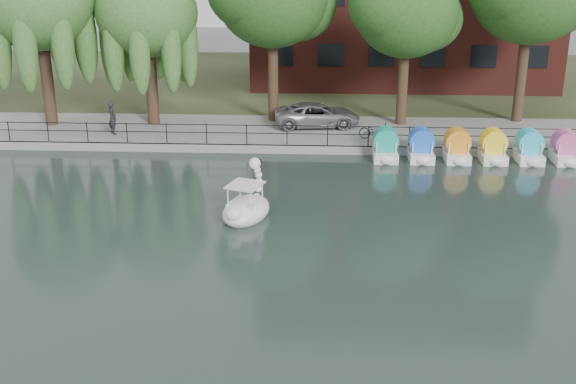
# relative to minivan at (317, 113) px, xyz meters

# --- Properties ---
(ground_plane) EXTENTS (120.00, 120.00, 0.00)m
(ground_plane) POSITION_rel_minivan_xyz_m (-1.45, -16.72, -1.13)
(ground_plane) COLOR #384B49
(promenade) EXTENTS (40.00, 6.00, 0.40)m
(promenade) POSITION_rel_minivan_xyz_m (-1.45, -0.72, -0.93)
(promenade) COLOR gray
(promenade) RESTS_ON ground_plane
(kerb) EXTENTS (40.00, 0.25, 0.40)m
(kerb) POSITION_rel_minivan_xyz_m (-1.45, -3.67, -0.93)
(kerb) COLOR gray
(kerb) RESTS_ON ground_plane
(land_strip) EXTENTS (60.00, 22.00, 0.36)m
(land_strip) POSITION_rel_minivan_xyz_m (-1.45, 13.28, -0.95)
(land_strip) COLOR #47512D
(land_strip) RESTS_ON ground_plane
(railing) EXTENTS (32.00, 0.05, 1.00)m
(railing) POSITION_rel_minivan_xyz_m (-1.45, -3.47, 0.02)
(railing) COLOR black
(railing) RESTS_ON promenade
(willow_left) EXTENTS (5.88, 5.88, 9.01)m
(willow_left) POSITION_rel_minivan_xyz_m (-14.45, -0.22, 5.74)
(willow_left) COLOR #473323
(willow_left) RESTS_ON promenade
(willow_mid) EXTENTS (5.32, 5.32, 8.15)m
(willow_mid) POSITION_rel_minivan_xyz_m (-8.95, 0.28, 5.12)
(willow_mid) COLOR #473323
(willow_mid) RESTS_ON promenade
(broadleaf_right) EXTENTS (5.40, 5.40, 8.32)m
(broadleaf_right) POSITION_rel_minivan_xyz_m (4.55, 0.78, 5.26)
(broadleaf_right) COLOR #473323
(broadleaf_right) RESTS_ON promenade
(minivan) EXTENTS (3.02, 5.49, 1.46)m
(minivan) POSITION_rel_minivan_xyz_m (0.00, 0.00, 0.00)
(minivan) COLOR gray
(minivan) RESTS_ON promenade
(bicycle) EXTENTS (1.01, 1.81, 1.00)m
(bicycle) POSITION_rel_minivan_xyz_m (2.99, -2.37, -0.23)
(bicycle) COLOR gray
(bicycle) RESTS_ON promenade
(pedestrian) EXTENTS (0.82, 0.86, 1.98)m
(pedestrian) POSITION_rel_minivan_xyz_m (-10.56, -2.02, 0.26)
(pedestrian) COLOR black
(pedestrian) RESTS_ON promenade
(swan_boat) EXTENTS (2.38, 2.96, 2.18)m
(swan_boat) POSITION_rel_minivan_xyz_m (-2.57, -12.09, -0.65)
(swan_boat) COLOR white
(swan_boat) RESTS_ON ground_plane
(pedal_boat_row) EXTENTS (9.65, 1.70, 1.40)m
(pedal_boat_row) POSITION_rel_minivan_xyz_m (7.57, -4.40, -0.52)
(pedal_boat_row) COLOR white
(pedal_boat_row) RESTS_ON ground_plane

